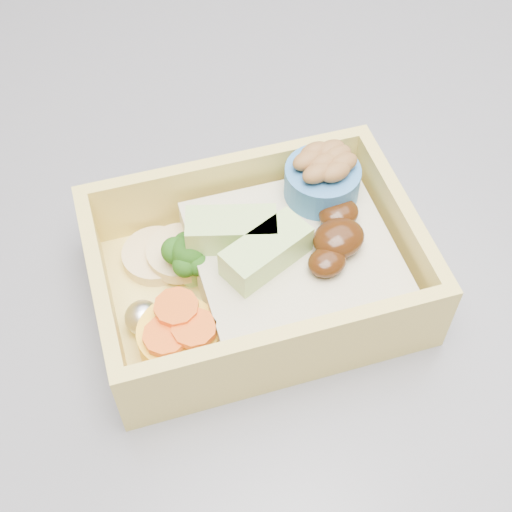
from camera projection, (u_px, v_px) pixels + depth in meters
bento_box at (265, 263)px, 0.43m from camera, size 0.22×0.18×0.07m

